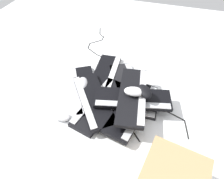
{
  "coord_description": "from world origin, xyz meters",
  "views": [
    {
      "loc": [
        -0.19,
        0.74,
        0.93
      ],
      "look_at": [
        0.07,
        -0.08,
        0.06
      ],
      "focal_mm": 32.0,
      "sensor_mm": 36.0,
      "label": 1
    }
  ],
  "objects_px": {
    "keyboard_8": "(133,95)",
    "mouse_0": "(83,83)",
    "keyboard_7": "(93,100)",
    "keyboard_1": "(101,104)",
    "keyboard_2": "(121,103)",
    "mouse_3": "(61,116)",
    "mouse_1": "(134,91)",
    "keyboard_5": "(132,109)",
    "keyboard_3": "(128,86)",
    "keyboard_6": "(132,99)",
    "mouse_2": "(145,91)",
    "keyboard_0": "(84,89)",
    "keyboard_4": "(105,75)"
  },
  "relations": [
    {
      "from": "keyboard_4",
      "to": "keyboard_7",
      "type": "distance_m",
      "value": 0.26
    },
    {
      "from": "keyboard_8",
      "to": "mouse_0",
      "type": "height_order",
      "value": "keyboard_8"
    },
    {
      "from": "keyboard_3",
      "to": "mouse_3",
      "type": "distance_m",
      "value": 0.47
    },
    {
      "from": "keyboard_2",
      "to": "mouse_0",
      "type": "height_order",
      "value": "mouse_0"
    },
    {
      "from": "keyboard_0",
      "to": "keyboard_1",
      "type": "bearing_deg",
      "value": 148.53
    },
    {
      "from": "keyboard_8",
      "to": "mouse_2",
      "type": "xyz_separation_m",
      "value": [
        -0.06,
        -0.02,
        0.04
      ]
    },
    {
      "from": "mouse_1",
      "to": "keyboard_5",
      "type": "bearing_deg",
      "value": 90.38
    },
    {
      "from": "mouse_0",
      "to": "mouse_3",
      "type": "xyz_separation_m",
      "value": [
        0.02,
        0.26,
        -0.03
      ]
    },
    {
      "from": "keyboard_5",
      "to": "keyboard_6",
      "type": "relative_size",
      "value": 1.0
    },
    {
      "from": "keyboard_2",
      "to": "keyboard_6",
      "type": "distance_m",
      "value": 0.09
    },
    {
      "from": "keyboard_6",
      "to": "mouse_1",
      "type": "height_order",
      "value": "mouse_1"
    },
    {
      "from": "keyboard_7",
      "to": "keyboard_8",
      "type": "bearing_deg",
      "value": -168.11
    },
    {
      "from": "keyboard_8",
      "to": "mouse_0",
      "type": "xyz_separation_m",
      "value": [
        0.34,
        -0.06,
        -0.05
      ]
    },
    {
      "from": "mouse_0",
      "to": "keyboard_0",
      "type": "bearing_deg",
      "value": 22.42
    },
    {
      "from": "keyboard_1",
      "to": "mouse_3",
      "type": "distance_m",
      "value": 0.24
    },
    {
      "from": "keyboard_0",
      "to": "keyboard_6",
      "type": "bearing_deg",
      "value": 172.49
    },
    {
      "from": "keyboard_6",
      "to": "mouse_3",
      "type": "relative_size",
      "value": 4.21
    },
    {
      "from": "keyboard_2",
      "to": "keyboard_3",
      "type": "bearing_deg",
      "value": -91.61
    },
    {
      "from": "keyboard_6",
      "to": "mouse_1",
      "type": "bearing_deg",
      "value": 161.75
    },
    {
      "from": "mouse_0",
      "to": "mouse_3",
      "type": "bearing_deg",
      "value": -26.6
    },
    {
      "from": "keyboard_5",
      "to": "keyboard_0",
      "type": "bearing_deg",
      "value": -14.73
    },
    {
      "from": "mouse_1",
      "to": "keyboard_2",
      "type": "bearing_deg",
      "value": -11.96
    },
    {
      "from": "keyboard_5",
      "to": "mouse_1",
      "type": "bearing_deg",
      "value": -80.84
    },
    {
      "from": "keyboard_3",
      "to": "keyboard_4",
      "type": "height_order",
      "value": "same"
    },
    {
      "from": "keyboard_2",
      "to": "mouse_1",
      "type": "height_order",
      "value": "mouse_1"
    },
    {
      "from": "keyboard_1",
      "to": "keyboard_7",
      "type": "xyz_separation_m",
      "value": [
        0.05,
        0.0,
        0.03
      ]
    },
    {
      "from": "keyboard_4",
      "to": "mouse_3",
      "type": "distance_m",
      "value": 0.43
    },
    {
      "from": "keyboard_7",
      "to": "mouse_0",
      "type": "relative_size",
      "value": 4.01
    },
    {
      "from": "keyboard_6",
      "to": "mouse_0",
      "type": "relative_size",
      "value": 4.21
    },
    {
      "from": "mouse_3",
      "to": "keyboard_2",
      "type": "bearing_deg",
      "value": -146.04
    },
    {
      "from": "keyboard_3",
      "to": "keyboard_8",
      "type": "bearing_deg",
      "value": 111.2
    },
    {
      "from": "mouse_3",
      "to": "keyboard_1",
      "type": "bearing_deg",
      "value": -139.78
    },
    {
      "from": "mouse_2",
      "to": "keyboard_2",
      "type": "bearing_deg",
      "value": -119.81
    },
    {
      "from": "keyboard_2",
      "to": "mouse_3",
      "type": "xyz_separation_m",
      "value": [
        0.3,
        0.2,
        0.01
      ]
    },
    {
      "from": "mouse_1",
      "to": "mouse_2",
      "type": "relative_size",
      "value": 1.0
    },
    {
      "from": "keyboard_1",
      "to": "mouse_1",
      "type": "bearing_deg",
      "value": -167.1
    },
    {
      "from": "keyboard_1",
      "to": "keyboard_2",
      "type": "bearing_deg",
      "value": -157.94
    },
    {
      "from": "mouse_0",
      "to": "keyboard_2",
      "type": "bearing_deg",
      "value": 56.73
    },
    {
      "from": "keyboard_0",
      "to": "keyboard_3",
      "type": "height_order",
      "value": "same"
    },
    {
      "from": "keyboard_1",
      "to": "keyboard_4",
      "type": "distance_m",
      "value": 0.26
    },
    {
      "from": "keyboard_3",
      "to": "keyboard_4",
      "type": "xyz_separation_m",
      "value": [
        0.18,
        -0.05,
        0.0
      ]
    },
    {
      "from": "keyboard_1",
      "to": "keyboard_4",
      "type": "relative_size",
      "value": 1.03
    },
    {
      "from": "keyboard_6",
      "to": "keyboard_3",
      "type": "bearing_deg",
      "value": -68.57
    },
    {
      "from": "keyboard_1",
      "to": "mouse_2",
      "type": "relative_size",
      "value": 4.21
    },
    {
      "from": "keyboard_4",
      "to": "mouse_3",
      "type": "xyz_separation_m",
      "value": [
        0.12,
        0.41,
        0.01
      ]
    },
    {
      "from": "keyboard_2",
      "to": "keyboard_4",
      "type": "bearing_deg",
      "value": -49.88
    },
    {
      "from": "keyboard_8",
      "to": "mouse_1",
      "type": "relative_size",
      "value": 4.16
    },
    {
      "from": "keyboard_8",
      "to": "keyboard_3",
      "type": "bearing_deg",
      "value": -68.8
    },
    {
      "from": "mouse_0",
      "to": "keyboard_5",
      "type": "bearing_deg",
      "value": 51.88
    },
    {
      "from": "mouse_3",
      "to": "mouse_2",
      "type": "bearing_deg",
      "value": -153.26
    }
  ]
}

